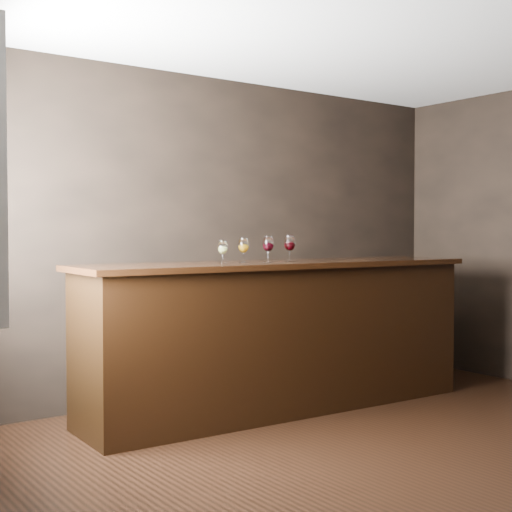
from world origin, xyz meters
TOP-DOWN VIEW (x-y plane):
  - ground at (0.00, 0.00)m, footprint 5.00×5.00m
  - room_shell at (-0.23, 0.11)m, footprint 5.02×4.52m
  - bar_counter at (-0.02, 1.41)m, footprint 3.32×0.85m
  - bar_top at (-0.02, 1.41)m, footprint 3.44×0.93m
  - back_bar_shelf at (0.25, 2.03)m, footprint 2.78×0.40m
  - glass_white at (-0.56, 1.44)m, footprint 0.07×0.07m
  - glass_amber at (-0.37, 1.43)m, footprint 0.08×0.08m
  - glass_red_a at (-0.16, 1.40)m, footprint 0.09×0.09m
  - glass_red_b at (0.05, 1.38)m, footprint 0.09×0.09m

SIDE VIEW (x-z plane):
  - ground at x=0.00m, z-range 0.00..0.00m
  - back_bar_shelf at x=0.25m, z-range 0.00..1.00m
  - bar_counter at x=-0.02m, z-range 0.00..1.15m
  - bar_top at x=-0.02m, z-range 1.15..1.20m
  - glass_white at x=-0.56m, z-range 1.23..1.40m
  - glass_amber at x=-0.37m, z-range 1.23..1.43m
  - glass_red_a at x=-0.16m, z-range 1.23..1.44m
  - glass_red_b at x=0.05m, z-range 1.24..1.45m
  - room_shell at x=-0.23m, z-range 0.40..3.21m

